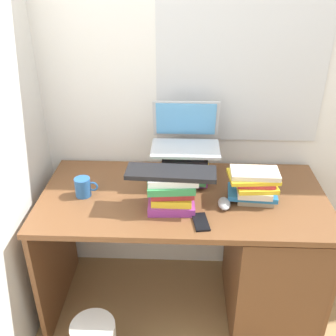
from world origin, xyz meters
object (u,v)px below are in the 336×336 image
(laptop, at_px, (186,136))
(mug, at_px, (83,187))
(computer_mouse, at_px, (224,204))
(book_stack_keyboard_riser, at_px, (172,191))
(book_stack_side, at_px, (254,185))
(desk, at_px, (251,253))
(book_stack_tall, at_px, (186,167))
(keyboard, at_px, (171,173))
(cell_phone, at_px, (201,222))

(laptop, xyz_separation_m, mug, (-0.51, -0.22, -0.19))
(computer_mouse, distance_m, mug, 0.71)
(book_stack_keyboard_riser, distance_m, book_stack_side, 0.42)
(desk, bearing_deg, laptop, 148.45)
(book_stack_tall, height_order, book_stack_side, book_stack_tall)
(mug, bearing_deg, book_stack_side, -0.24)
(keyboard, height_order, mug, keyboard)
(book_stack_side, relative_size, cell_phone, 1.87)
(desk, relative_size, laptop, 4.12)
(book_stack_tall, distance_m, mug, 0.55)
(desk, height_order, laptop, laptop)
(book_stack_tall, bearing_deg, laptop, 94.83)
(book_stack_keyboard_riser, relative_size, mug, 2.12)
(book_stack_tall, relative_size, book_stack_side, 0.99)
(book_stack_side, distance_m, mug, 0.86)
(mug, bearing_deg, computer_mouse, -6.06)
(laptop, xyz_separation_m, cell_phone, (0.07, -0.44, -0.24))
(book_stack_keyboard_riser, xyz_separation_m, keyboard, (-0.00, -0.00, 0.10))
(desk, relative_size, book_stack_keyboard_riser, 5.82)
(book_stack_tall, relative_size, mug, 2.13)
(book_stack_tall, xyz_separation_m, laptop, (-0.00, 0.06, 0.15))
(book_stack_keyboard_riser, bearing_deg, book_stack_tall, 74.97)
(computer_mouse, relative_size, mug, 0.88)
(desk, distance_m, cell_phone, 0.51)
(laptop, bearing_deg, book_stack_keyboard_riser, -101.49)
(desk, xyz_separation_m, book_stack_side, (-0.03, -0.00, 0.44))
(keyboard, height_order, computer_mouse, keyboard)
(cell_phone, bearing_deg, book_stack_keyboard_riser, 129.83)
(laptop, bearing_deg, computer_mouse, -57.22)
(mug, bearing_deg, laptop, 23.53)
(laptop, height_order, computer_mouse, laptop)
(book_stack_side, distance_m, cell_phone, 0.35)
(book_stack_side, bearing_deg, computer_mouse, -154.39)
(book_stack_side, height_order, cell_phone, book_stack_side)
(keyboard, bearing_deg, mug, 171.39)
(book_stack_keyboard_riser, bearing_deg, cell_phone, -41.23)
(keyboard, relative_size, cell_phone, 3.09)
(computer_mouse, bearing_deg, book_stack_keyboard_riser, -176.66)
(computer_mouse, distance_m, cell_phone, 0.18)
(book_stack_keyboard_riser, xyz_separation_m, book_stack_side, (0.41, 0.09, -0.01))
(book_stack_side, relative_size, keyboard, 0.61)
(laptop, bearing_deg, mug, -156.47)
(mug, height_order, cell_phone, mug)
(book_stack_tall, height_order, mug, book_stack_tall)
(desk, relative_size, computer_mouse, 14.10)
(desk, relative_size, keyboard, 3.49)
(keyboard, distance_m, computer_mouse, 0.31)
(book_stack_tall, distance_m, cell_phone, 0.39)
(desk, xyz_separation_m, computer_mouse, (-0.18, -0.07, 0.37))
(computer_mouse, height_order, cell_phone, computer_mouse)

